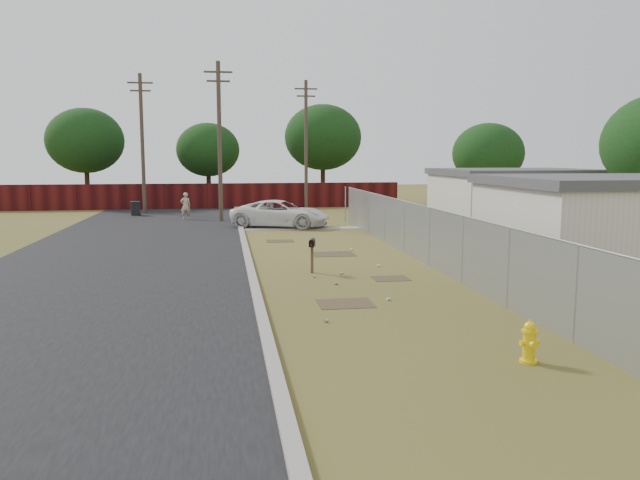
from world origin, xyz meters
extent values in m
plane|color=olive|center=(0.00, 0.00, 0.00)|extent=(120.00, 120.00, 0.00)
cube|color=black|center=(-7.50, 8.00, 0.01)|extent=(9.00, 60.00, 0.02)
cube|color=#9C9992|center=(-3.00, 8.00, 0.06)|extent=(0.25, 60.00, 0.12)
cube|color=#9C9992|center=(0.00, 11.50, 0.01)|extent=(6.20, 1.00, 0.03)
cylinder|color=#92949A|center=(3.10, -9.00, 1.00)|extent=(0.06, 0.06, 2.00)
cylinder|color=#92949A|center=(3.10, -6.00, 1.00)|extent=(0.06, 0.06, 2.00)
cylinder|color=#92949A|center=(3.10, -3.00, 1.00)|extent=(0.06, 0.06, 2.00)
cylinder|color=#92949A|center=(3.10, 0.00, 1.00)|extent=(0.06, 0.06, 2.00)
cylinder|color=#92949A|center=(3.10, 3.00, 1.00)|extent=(0.06, 0.06, 2.00)
cylinder|color=#92949A|center=(3.10, 6.00, 1.00)|extent=(0.06, 0.06, 2.00)
cylinder|color=#92949A|center=(3.10, 9.00, 1.00)|extent=(0.06, 0.06, 2.00)
cylinder|color=#92949A|center=(3.10, 12.00, 1.00)|extent=(0.06, 0.06, 2.00)
cylinder|color=#92949A|center=(3.10, 15.00, 1.00)|extent=(0.06, 0.06, 2.00)
cylinder|color=#92949A|center=(3.10, 1.00, 2.00)|extent=(0.04, 26.00, 0.04)
cube|color=gray|center=(3.10, 1.00, 1.00)|extent=(0.01, 26.00, 2.00)
cube|color=black|center=(3.16, 1.00, 0.30)|extent=(0.03, 26.00, 0.60)
cube|color=#4C1010|center=(-6.00, 25.00, 0.90)|extent=(30.00, 0.12, 1.80)
cylinder|color=#493C31|center=(-4.00, 16.00, 4.50)|extent=(0.24, 0.24, 9.00)
cube|color=#493C31|center=(-4.00, 16.00, 8.40)|extent=(1.60, 0.10, 0.10)
cube|color=#493C31|center=(-4.00, 16.00, 7.90)|extent=(1.30, 0.10, 0.10)
cylinder|color=#493C31|center=(-9.00, 22.00, 4.50)|extent=(0.24, 0.24, 9.00)
cube|color=#493C31|center=(-9.00, 22.00, 8.40)|extent=(1.60, 0.10, 0.10)
cube|color=#493C31|center=(-9.00, 22.00, 7.90)|extent=(1.30, 0.10, 0.10)
cylinder|color=#493C31|center=(2.00, 24.00, 4.50)|extent=(0.24, 0.24, 9.00)
cube|color=#493C31|center=(2.00, 24.00, 8.40)|extent=(1.60, 0.10, 0.10)
cube|color=#493C31|center=(2.00, 24.00, 7.90)|extent=(1.30, 0.10, 0.10)
cube|color=beige|center=(9.00, -2.00, 1.40)|extent=(8.00, 6.00, 2.80)
cube|color=#45454A|center=(9.00, -2.00, 2.95)|extent=(8.32, 6.24, 0.30)
cube|color=beige|center=(10.50, 9.00, 1.40)|extent=(7.00, 6.00, 2.80)
cube|color=#45454A|center=(10.50, 9.00, 2.95)|extent=(7.28, 6.24, 0.30)
cylinder|color=#322116|center=(-14.00, 29.00, 1.65)|extent=(0.36, 0.36, 3.30)
ellipsoid|color=black|center=(-14.00, 29.00, 4.88)|extent=(5.70, 5.70, 4.84)
cylinder|color=#322116|center=(-5.00, 30.00, 1.43)|extent=(0.36, 0.36, 2.86)
ellipsoid|color=black|center=(-5.00, 30.00, 4.23)|extent=(4.94, 4.94, 4.20)
cylinder|color=#322116|center=(4.00, 29.00, 1.76)|extent=(0.36, 0.36, 3.52)
ellipsoid|color=black|center=(4.00, 29.00, 5.20)|extent=(6.08, 6.08, 5.17)
cylinder|color=#322116|center=(13.00, 18.00, 1.32)|extent=(0.36, 0.36, 2.64)
ellipsoid|color=black|center=(13.00, 18.00, 3.90)|extent=(4.56, 4.56, 3.88)
cylinder|color=yellow|center=(1.62, -9.99, 0.03)|extent=(0.35, 0.35, 0.06)
cylinder|color=yellow|center=(1.62, -9.99, 0.31)|extent=(0.24, 0.24, 0.55)
cylinder|color=yellow|center=(1.62, -9.99, 0.59)|extent=(0.32, 0.32, 0.05)
sphere|color=yellow|center=(1.62, -9.99, 0.66)|extent=(0.23, 0.23, 0.22)
cylinder|color=yellow|center=(1.62, -9.99, 0.78)|extent=(0.04, 0.04, 0.06)
cylinder|color=yellow|center=(1.49, -10.00, 0.38)|extent=(0.10, 0.11, 0.10)
cylinder|color=yellow|center=(1.76, -9.98, 0.38)|extent=(0.10, 0.11, 0.10)
cylinder|color=yellow|center=(1.64, -10.12, 0.38)|extent=(0.14, 0.12, 0.13)
cube|color=brown|center=(-1.05, -0.69, 0.46)|extent=(0.10, 0.10, 0.92)
cube|color=black|center=(-1.05, -0.69, 0.95)|extent=(0.27, 0.47, 0.17)
cylinder|color=black|center=(-1.05, -0.69, 1.03)|extent=(0.27, 0.47, 0.17)
cube|color=#B0120C|center=(-1.11, -0.92, 0.95)|extent=(0.03, 0.04, 0.09)
imported|color=white|center=(-0.88, 12.48, 0.71)|extent=(5.65, 4.04, 1.43)
imported|color=tan|center=(-6.08, 17.38, 0.80)|extent=(0.64, 0.47, 1.60)
cube|color=black|center=(-9.37, 20.29, 0.42)|extent=(0.63, 0.63, 0.84)
cube|color=black|center=(-9.37, 20.29, 0.86)|extent=(0.69, 0.69, 0.07)
cylinder|color=black|center=(-9.06, 20.09, 0.09)|extent=(0.08, 0.18, 0.18)
cylinder|color=beige|center=(0.38, -4.82, 0.04)|extent=(0.12, 0.11, 0.07)
cylinder|color=#B5B5BA|center=(-0.62, -2.62, 0.04)|extent=(0.12, 0.11, 0.07)
cylinder|color=beige|center=(1.34, 0.08, 0.04)|extent=(0.12, 0.12, 0.07)
cylinder|color=#B5B5BA|center=(-1.57, -6.69, 0.04)|extent=(0.12, 0.12, 0.07)
cylinder|color=beige|center=(1.19, 3.90, 0.04)|extent=(0.12, 0.12, 0.07)
cylinder|color=#B5B5BA|center=(-0.16, -1.06, 0.04)|extent=(0.12, 0.12, 0.07)
cylinder|color=#B5B5BA|center=(-1.11, -1.49, 0.04)|extent=(0.10, 0.12, 0.07)
camera|label=1|loc=(-3.80, -20.24, 3.74)|focal=35.00mm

